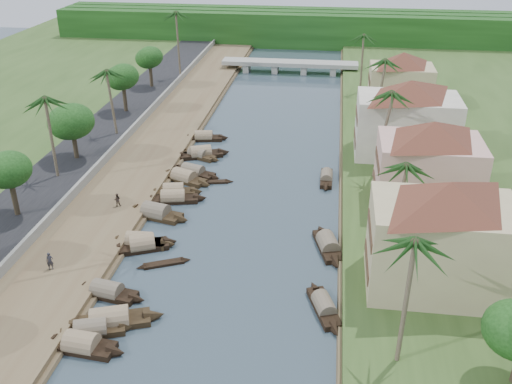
# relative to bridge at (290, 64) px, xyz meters

# --- Properties ---
(ground) EXTENTS (220.00, 220.00, 0.00)m
(ground) POSITION_rel_bridge_xyz_m (-0.00, -72.00, -1.72)
(ground) COLOR #32424B
(ground) RESTS_ON ground
(left_bank) EXTENTS (10.00, 180.00, 0.80)m
(left_bank) POSITION_rel_bridge_xyz_m (-16.00, -52.00, -1.32)
(left_bank) COLOR brown
(left_bank) RESTS_ON ground
(right_bank) EXTENTS (16.00, 180.00, 1.20)m
(right_bank) POSITION_rel_bridge_xyz_m (19.00, -52.00, -1.12)
(right_bank) COLOR #2F491D
(right_bank) RESTS_ON ground
(road) EXTENTS (8.00, 180.00, 1.40)m
(road) POSITION_rel_bridge_xyz_m (-24.50, -52.00, -1.02)
(road) COLOR black
(road) RESTS_ON ground
(retaining_wall) EXTENTS (0.40, 180.00, 1.10)m
(retaining_wall) POSITION_rel_bridge_xyz_m (-20.20, -52.00, -0.37)
(retaining_wall) COLOR slate
(retaining_wall) RESTS_ON left_bank
(treeline) EXTENTS (120.00, 14.00, 8.00)m
(treeline) POSITION_rel_bridge_xyz_m (-0.00, 28.00, 2.28)
(treeline) COLOR #13360E
(treeline) RESTS_ON ground
(bridge) EXTENTS (28.00, 4.00, 2.40)m
(bridge) POSITION_rel_bridge_xyz_m (0.00, 0.00, 0.00)
(bridge) COLOR gray
(bridge) RESTS_ON ground
(building_near) EXTENTS (14.85, 14.85, 10.20)m
(building_near) POSITION_rel_bridge_xyz_m (18.99, -74.00, 4.66)
(building_near) COLOR tan
(building_near) RESTS_ON right_bank
(building_mid) EXTENTS (14.11, 14.11, 9.70)m
(building_mid) POSITION_rel_bridge_xyz_m (19.99, -58.00, 4.41)
(building_mid) COLOR #D4A396
(building_mid) RESTS_ON right_bank
(building_far) EXTENTS (15.59, 15.59, 10.20)m
(building_far) POSITION_rel_bridge_xyz_m (18.99, -44.00, 4.66)
(building_far) COLOR silver
(building_far) RESTS_ON right_bank
(building_distant) EXTENTS (12.62, 12.62, 9.20)m
(building_distant) POSITION_rel_bridge_xyz_m (19.99, -24.00, 4.16)
(building_distant) COLOR tan
(building_distant) RESTS_ON right_bank
(sampan_0) EXTENTS (7.68, 4.00, 2.03)m
(sampan_0) POSITION_rel_bridge_xyz_m (-9.30, -82.96, -1.31)
(sampan_0) COLOR black
(sampan_0) RESTS_ON ground
(sampan_1) EXTENTS (7.66, 2.40, 2.24)m
(sampan_1) POSITION_rel_bridge_xyz_m (-9.32, -84.75, -1.31)
(sampan_1) COLOR black
(sampan_1) RESTS_ON ground
(sampan_2) EXTENTS (9.38, 4.90, 2.42)m
(sampan_2) POSITION_rel_bridge_xyz_m (-8.20, -81.61, -1.30)
(sampan_2) COLOR black
(sampan_2) RESTS_ON ground
(sampan_3) EXTENTS (7.87, 2.95, 2.10)m
(sampan_3) POSITION_rel_bridge_xyz_m (-9.86, -77.85, -1.31)
(sampan_3) COLOR black
(sampan_3) RESTS_ON ground
(sampan_4) EXTENTS (7.75, 2.08, 2.19)m
(sampan_4) POSITION_rel_bridge_xyz_m (-9.66, -69.28, -1.31)
(sampan_4) COLOR black
(sampan_4) RESTS_ON ground
(sampan_5) EXTENTS (7.45, 4.60, 2.33)m
(sampan_5) POSITION_rel_bridge_xyz_m (-9.18, -69.92, -1.30)
(sampan_5) COLOR black
(sampan_5) RESTS_ON ground
(sampan_6) EXTENTS (8.61, 3.88, 2.47)m
(sampan_6) POSITION_rel_bridge_xyz_m (-9.75, -63.23, -1.30)
(sampan_6) COLOR black
(sampan_6) RESTS_ON ground
(sampan_7) EXTENTS (8.32, 3.30, 2.18)m
(sampan_7) POSITION_rel_bridge_xyz_m (-8.82, -59.41, -1.31)
(sampan_7) COLOR black
(sampan_7) RESTS_ON ground
(sampan_8) EXTENTS (7.36, 3.18, 2.22)m
(sampan_8) POSITION_rel_bridge_xyz_m (-9.21, -57.74, -1.31)
(sampan_8) COLOR black
(sampan_8) RESTS_ON ground
(sampan_9) EXTENTS (8.33, 4.27, 2.11)m
(sampan_9) POSITION_rel_bridge_xyz_m (-8.22, -51.82, -1.31)
(sampan_9) COLOR black
(sampan_9) RESTS_ON ground
(sampan_10) EXTENTS (8.39, 4.90, 2.29)m
(sampan_10) POSITION_rel_bridge_xyz_m (-8.94, -53.72, -1.30)
(sampan_10) COLOR black
(sampan_10) RESTS_ON ground
(sampan_11) EXTENTS (8.47, 4.77, 2.38)m
(sampan_11) POSITION_rel_bridge_xyz_m (-8.53, -45.85, -1.30)
(sampan_11) COLOR black
(sampan_11) RESTS_ON ground
(sampan_12) EXTENTS (7.38, 4.14, 1.83)m
(sampan_12) POSITION_rel_bridge_xyz_m (-8.91, -46.19, -1.32)
(sampan_12) COLOR black
(sampan_12) RESTS_ON ground
(sampan_13) EXTENTS (7.76, 2.76, 2.10)m
(sampan_13) POSITION_rel_bridge_xyz_m (-9.49, -39.65, -1.31)
(sampan_13) COLOR black
(sampan_13) RESTS_ON ground
(sampan_14) EXTENTS (3.88, 7.71, 1.91)m
(sampan_14) POSITION_rel_bridge_xyz_m (9.44, -77.35, -1.32)
(sampan_14) COLOR black
(sampan_14) RESTS_ON ground
(sampan_15) EXTENTS (3.87, 8.38, 2.21)m
(sampan_15) POSITION_rel_bridge_xyz_m (9.54, -67.33, -1.31)
(sampan_15) COLOR black
(sampan_15) RESTS_ON ground
(sampan_16) EXTENTS (1.54, 7.20, 1.82)m
(sampan_16) POSITION_rel_bridge_xyz_m (8.98, -51.20, -1.32)
(sampan_16) COLOR black
(sampan_16) RESTS_ON ground
(canoe_1) EXTENTS (5.29, 3.07, 0.88)m
(canoe_1) POSITION_rel_bridge_xyz_m (-6.23, -72.39, -1.62)
(canoe_1) COLOR black
(canoe_1) RESTS_ON ground
(canoe_2) EXTENTS (5.74, 2.03, 0.83)m
(canoe_2) POSITION_rel_bridge_xyz_m (-5.38, -53.87, -1.62)
(canoe_2) COLOR black
(canoe_2) RESTS_ON ground
(palm_0) EXTENTS (3.20, 3.20, 11.86)m
(palm_0) POSITION_rel_bridge_xyz_m (15.00, -83.85, 9.53)
(palm_0) COLOR #74654D
(palm_0) RESTS_ON ground
(palm_1) EXTENTS (3.20, 3.20, 9.61)m
(palm_1) POSITION_rel_bridge_xyz_m (16.00, -66.22, 7.37)
(palm_1) COLOR #74654D
(palm_1) RESTS_ON ground
(palm_2) EXTENTS (3.20, 3.20, 12.25)m
(palm_2) POSITION_rel_bridge_xyz_m (15.00, -51.61, 9.94)
(palm_2) COLOR #74654D
(palm_2) RESTS_ON ground
(palm_3) EXTENTS (3.20, 3.20, 11.35)m
(palm_3) POSITION_rel_bridge_xyz_m (16.00, -32.39, 9.05)
(palm_3) COLOR #74654D
(palm_3) RESTS_ON ground
(palm_5) EXTENTS (3.20, 3.20, 11.46)m
(palm_5) POSITION_rel_bridge_xyz_m (-24.00, -57.23, 9.36)
(palm_5) COLOR #74654D
(palm_5) RESTS_ON ground
(palm_6) EXTENTS (3.20, 3.20, 10.77)m
(palm_6) POSITION_rel_bridge_xyz_m (-22.00, -42.21, 8.68)
(palm_6) COLOR #74654D
(palm_6) RESTS_ON ground
(palm_7) EXTENTS (3.20, 3.20, 11.59)m
(palm_7) POSITION_rel_bridge_xyz_m (14.00, -15.82, 9.28)
(palm_7) COLOR #74654D
(palm_7) RESTS_ON ground
(palm_8) EXTENTS (3.20, 3.20, 13.61)m
(palm_8) POSITION_rel_bridge_xyz_m (-20.50, -10.79, 11.42)
(palm_8) COLOR #74654D
(palm_8) RESTS_ON ground
(tree_2) EXTENTS (4.60, 4.60, 7.16)m
(tree_2) POSITION_rel_bridge_xyz_m (-24.00, -67.05, 4.85)
(tree_2) COLOR #413525
(tree_2) RESTS_ON ground
(tree_3) EXTENTS (5.48, 5.48, 7.29)m
(tree_3) POSITION_rel_bridge_xyz_m (-24.00, -51.53, 4.65)
(tree_3) COLOR #413525
(tree_3) RESTS_ON ground
(tree_4) EXTENTS (4.75, 4.75, 7.54)m
(tree_4) POSITION_rel_bridge_xyz_m (-24.00, -32.15, 5.16)
(tree_4) COLOR #413525
(tree_4) RESTS_ON ground
(tree_5) EXTENTS (4.46, 4.46, 7.14)m
(tree_5) POSITION_rel_bridge_xyz_m (-24.00, -18.08, 4.88)
(tree_5) COLOR #413525
(tree_5) RESTS_ON ground
(tree_6) EXTENTS (4.38, 4.38, 7.14)m
(tree_6) POSITION_rel_bridge_xyz_m (24.00, -41.38, 4.71)
(tree_6) COLOR #413525
(tree_6) RESTS_ON ground
(person_near) EXTENTS (0.75, 0.62, 1.75)m
(person_near) POSITION_rel_bridge_xyz_m (-16.14, -75.66, -0.05)
(person_near) COLOR #27272F
(person_near) RESTS_ON left_bank
(person_far) EXTENTS (0.90, 0.79, 1.56)m
(person_far) POSITION_rel_bridge_xyz_m (-14.33, -62.74, -0.14)
(person_far) COLOR #392E28
(person_far) RESTS_ON left_bank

